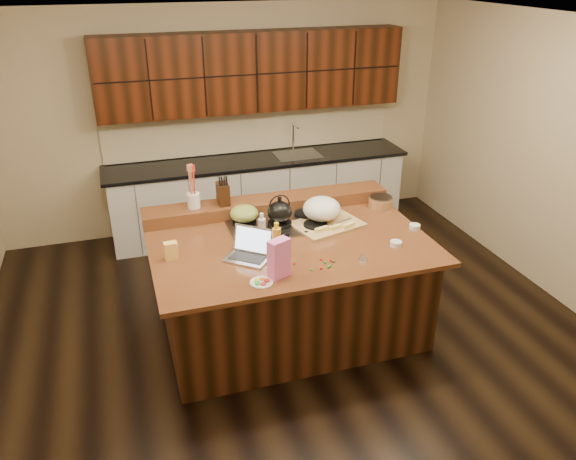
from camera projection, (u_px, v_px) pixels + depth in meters
name	position (u px, v px, depth m)	size (l,w,h in m)	color
room	(290.00, 195.00, 4.69)	(5.52, 5.02, 2.72)	black
island	(290.00, 285.00, 5.08)	(2.40, 1.60, 0.92)	black
back_ledge	(268.00, 204.00, 5.45)	(2.40, 0.30, 0.12)	black
cooktop	(280.00, 225.00, 5.13)	(0.92, 0.52, 0.05)	gray
back_counter	(257.00, 154.00, 6.84)	(3.70, 0.66, 2.40)	silver
kettle	(280.00, 212.00, 5.07)	(0.22, 0.22, 0.20)	black
green_bowl	(244.00, 213.00, 5.11)	(0.26, 0.26, 0.14)	olive
laptop	(250.00, 250.00, 4.59)	(0.44, 0.43, 0.24)	#B7B7BC
oil_bottle	(277.00, 243.00, 4.54)	(0.07, 0.07, 0.27)	gold
vinegar_bottle	(262.00, 232.00, 4.74)	(0.06, 0.06, 0.25)	silver
wooden_tray	(323.00, 212.00, 5.16)	(0.70, 0.58, 0.24)	tan
ramekin_a	(396.00, 244.00, 4.78)	(0.10, 0.10, 0.04)	white
ramekin_b	(415.00, 227.00, 5.08)	(0.10, 0.10, 0.04)	white
ramekin_c	(376.00, 207.00, 5.49)	(0.10, 0.10, 0.04)	white
strainer_bowl	(381.00, 203.00, 5.52)	(0.24, 0.24, 0.09)	#996B3F
kitchen_timer	(363.00, 256.00, 4.55)	(0.08, 0.08, 0.07)	silver
pink_bag	(279.00, 259.00, 4.26)	(0.17, 0.09, 0.32)	pink
candy_plate	(262.00, 283.00, 4.24)	(0.18, 0.18, 0.01)	white
package_box	(171.00, 251.00, 4.55)	(0.10, 0.07, 0.15)	#F7C857
utensil_crock	(194.00, 200.00, 5.20)	(0.12, 0.12, 0.14)	white
knife_block	(223.00, 194.00, 5.26)	(0.10, 0.17, 0.21)	black
gumdrop_0	(332.00, 261.00, 4.53)	(0.02, 0.02, 0.02)	red
gumdrop_1	(329.00, 267.00, 4.44)	(0.02, 0.02, 0.02)	#198C26
gumdrop_2	(321.00, 268.00, 4.42)	(0.02, 0.02, 0.02)	red
gumdrop_3	(330.00, 266.00, 4.46)	(0.02, 0.02, 0.02)	#198C26
gumdrop_4	(331.00, 260.00, 4.55)	(0.02, 0.02, 0.02)	red
gumdrop_5	(312.00, 270.00, 4.41)	(0.02, 0.02, 0.02)	#198C26
gumdrop_6	(294.00, 263.00, 4.50)	(0.02, 0.02, 0.02)	red
gumdrop_7	(295.00, 262.00, 4.52)	(0.02, 0.02, 0.02)	#198C26
gumdrop_8	(277.00, 272.00, 4.37)	(0.02, 0.02, 0.02)	red
gumdrop_9	(325.00, 262.00, 4.51)	(0.02, 0.02, 0.02)	#198C26
gumdrop_10	(288.00, 267.00, 4.44)	(0.02, 0.02, 0.02)	red
gumdrop_11	(334.00, 261.00, 4.53)	(0.02, 0.02, 0.02)	#198C26
gumdrop_12	(321.00, 259.00, 4.56)	(0.02, 0.02, 0.02)	red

